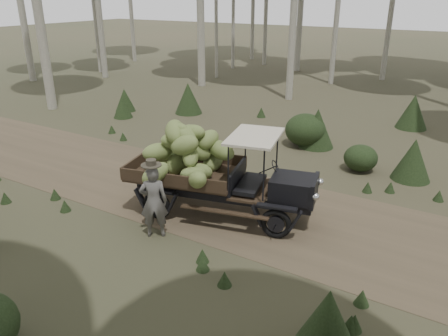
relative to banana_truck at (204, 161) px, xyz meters
The scene contains 5 objects.
ground 1.79m from the banana_truck, 145.67° to the left, with size 120.00×120.00×0.00m, color #473D2B.
dirt_track 1.78m from the banana_truck, 145.67° to the left, with size 70.00×4.00×0.01m, color brown.
banana_truck is the anchor object (origin of this frame).
farmer 1.62m from the banana_truck, 101.06° to the right, with size 0.71×0.67×1.78m.
undergrowth 1.03m from the banana_truck, 104.83° to the right, with size 19.46×22.19×1.34m.
Camera 1 is at (6.32, -8.60, 4.97)m, focal length 35.00 mm.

